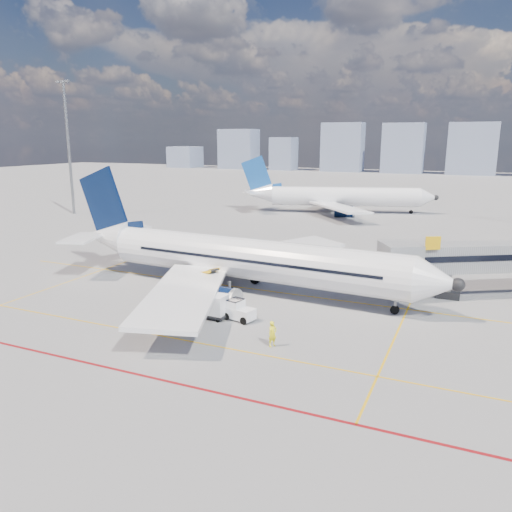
# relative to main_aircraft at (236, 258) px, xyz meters

# --- Properties ---
(ground) EXTENTS (420.00, 420.00, 0.00)m
(ground) POSITION_rel_main_aircraft_xyz_m (2.56, -7.28, -3.22)
(ground) COLOR gray
(ground) RESTS_ON ground
(apron_markings) EXTENTS (90.00, 35.12, 0.01)m
(apron_markings) POSITION_rel_main_aircraft_xyz_m (1.98, -11.20, -3.21)
(apron_markings) COLOR #E8AA0C
(apron_markings) RESTS_ON ground
(floodlight_mast_nw) EXTENTS (3.20, 0.61, 25.45)m
(floodlight_mast_nw) POSITION_rel_main_aircraft_xyz_m (-52.44, 32.71, 10.37)
(floodlight_mast_nw) COLOR slate
(floodlight_mast_nw) RESTS_ON ground
(distant_skyline) EXTENTS (252.58, 15.92, 28.95)m
(distant_skyline) POSITION_rel_main_aircraft_xyz_m (23.11, 182.72, 7.39)
(distant_skyline) COLOR gray
(distant_skyline) RESTS_ON ground
(main_aircraft) EXTENTS (41.58, 36.21, 12.13)m
(main_aircraft) POSITION_rel_main_aircraft_xyz_m (0.00, 0.00, 0.00)
(main_aircraft) COLOR white
(main_aircraft) RESTS_ON ground
(second_aircraft) EXTENTS (38.50, 32.86, 11.52)m
(second_aircraft) POSITION_rel_main_aircraft_xyz_m (-4.93, 55.78, 0.00)
(second_aircraft) COLOR white
(second_aircraft) RESTS_ON ground
(baggage_tug) EXTENTS (2.74, 2.00, 1.73)m
(baggage_tug) POSITION_rel_main_aircraft_xyz_m (3.98, -7.69, -2.39)
(baggage_tug) COLOR white
(baggage_tug) RESTS_ON ground
(cargo_dolly) EXTENTS (3.81, 1.76, 2.07)m
(cargo_dolly) POSITION_rel_main_aircraft_xyz_m (1.24, -8.19, -2.08)
(cargo_dolly) COLOR black
(cargo_dolly) RESTS_ON ground
(belt_loader) EXTENTS (6.82, 3.02, 2.74)m
(belt_loader) POSITION_rel_main_aircraft_xyz_m (-4.68, -2.04, -2.51)
(belt_loader) COLOR black
(belt_loader) RESTS_ON ground
(ramp_worker) EXTENTS (0.75, 0.84, 1.92)m
(ramp_worker) POSITION_rel_main_aircraft_xyz_m (8.64, -11.61, -2.26)
(ramp_worker) COLOR #FFF21A
(ramp_worker) RESTS_ON ground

